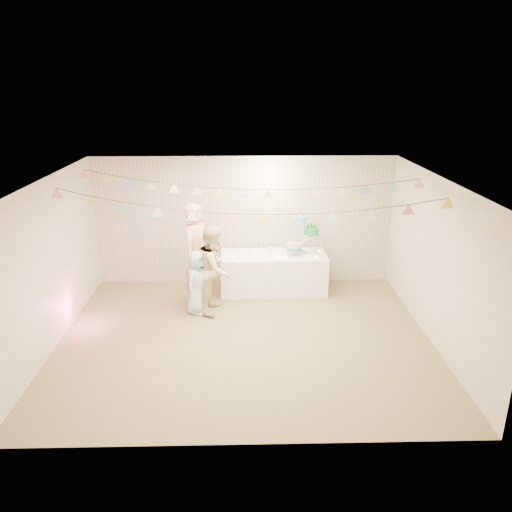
{
  "coord_description": "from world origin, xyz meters",
  "views": [
    {
      "loc": [
        0.0,
        -7.22,
        3.98
      ],
      "look_at": [
        0.2,
        0.8,
        1.15
      ],
      "focal_mm": 35.0,
      "sensor_mm": 36.0,
      "label": 1
    }
  ],
  "objects_px": {
    "person_adult_a": "(198,256)",
    "person_adult_b": "(215,269)",
    "table": "(274,273)",
    "person_child": "(198,282)",
    "cake_stand": "(302,235)"
  },
  "relations": [
    {
      "from": "cake_stand",
      "to": "person_child",
      "type": "distance_m",
      "value": 2.27
    },
    {
      "from": "table",
      "to": "person_child",
      "type": "height_order",
      "value": "person_child"
    },
    {
      "from": "table",
      "to": "person_adult_b",
      "type": "height_order",
      "value": "person_adult_b"
    },
    {
      "from": "cake_stand",
      "to": "person_adult_b",
      "type": "relative_size",
      "value": 0.49
    },
    {
      "from": "person_adult_a",
      "to": "person_child",
      "type": "bearing_deg",
      "value": -147.34
    },
    {
      "from": "cake_stand",
      "to": "person_child",
      "type": "relative_size",
      "value": 0.67
    },
    {
      "from": "table",
      "to": "person_adult_b",
      "type": "distance_m",
      "value": 1.46
    },
    {
      "from": "person_adult_a",
      "to": "person_child",
      "type": "height_order",
      "value": "person_adult_a"
    },
    {
      "from": "person_adult_a",
      "to": "person_adult_b",
      "type": "xyz_separation_m",
      "value": [
        0.32,
        -0.26,
        -0.17
      ]
    },
    {
      "from": "person_adult_b",
      "to": "person_adult_a",
      "type": "bearing_deg",
      "value": 63.63
    },
    {
      "from": "cake_stand",
      "to": "table",
      "type": "bearing_deg",
      "value": -174.81
    },
    {
      "from": "person_adult_a",
      "to": "table",
      "type": "bearing_deg",
      "value": -37.4
    },
    {
      "from": "table",
      "to": "person_child",
      "type": "xyz_separation_m",
      "value": [
        -1.41,
        -0.95,
        0.2
      ]
    },
    {
      "from": "table",
      "to": "cake_stand",
      "type": "height_order",
      "value": "cake_stand"
    },
    {
      "from": "cake_stand",
      "to": "person_adult_b",
      "type": "height_order",
      "value": "person_adult_b"
    }
  ]
}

